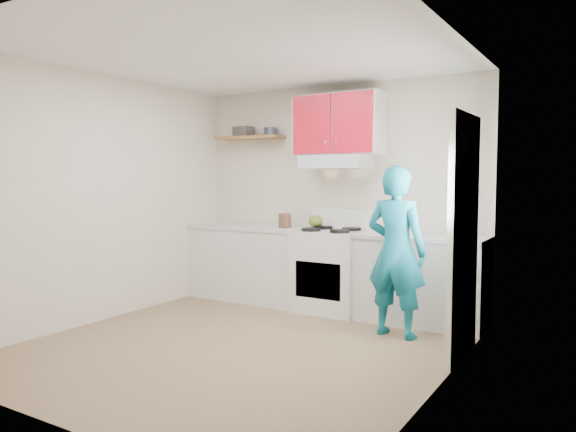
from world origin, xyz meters
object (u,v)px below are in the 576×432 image
Objects in this scene: kettle at (316,221)px; person at (396,252)px; stove at (331,271)px; crock at (285,222)px; tin at (271,132)px.

person reaches higher than kettle.
stove is 0.66m from kettle.
kettle is 0.11× the size of person.
crock is at bearing 178.75° from stove.
kettle is at bearing 34.71° from crock.
person is at bearing -30.13° from stove.
person is at bearing -19.95° from crock.
stove is at bearing -24.78° from person.
stove is at bearing -22.97° from kettle.
stove is 5.68× the size of tin.
tin is at bearing -165.77° from kettle.
crock reaches higher than kettle.
kettle is (0.63, 0.02, -1.09)m from tin.
person is (1.93, -0.77, -1.27)m from tin.
stove is at bearing -11.95° from tin.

